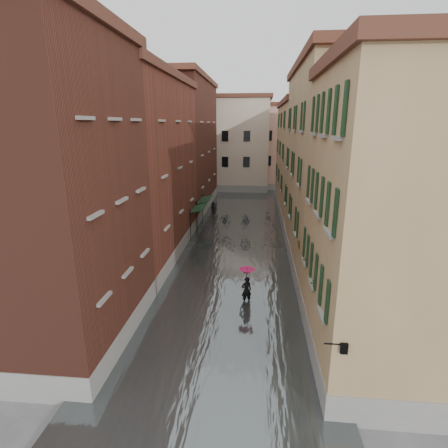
% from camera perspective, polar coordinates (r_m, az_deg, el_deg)
% --- Properties ---
extents(ground, '(120.00, 120.00, 0.00)m').
position_cam_1_polar(ground, '(18.34, -0.26, -15.53)').
color(ground, '#575759').
rests_on(ground, ground).
extents(floodwater, '(10.00, 60.00, 0.20)m').
position_cam_1_polar(floodwater, '(30.13, 2.22, -2.36)').
color(floodwater, '#4C5354').
rests_on(floodwater, ground).
extents(building_left_near, '(6.00, 8.00, 13.00)m').
position_cam_1_polar(building_left_near, '(16.33, -26.37, 3.42)').
color(building_left_near, '#5E2B1F').
rests_on(building_left_near, ground).
extents(building_left_mid, '(6.00, 14.00, 12.50)m').
position_cam_1_polar(building_left_mid, '(26.22, -13.79, 8.24)').
color(building_left_mid, maroon).
rests_on(building_left_mid, ground).
extents(building_left_far, '(6.00, 16.00, 14.00)m').
position_cam_1_polar(building_left_far, '(40.55, -6.88, 12.25)').
color(building_left_far, '#5E2B1F').
rests_on(building_left_far, ground).
extents(building_right_near, '(6.00, 8.00, 11.50)m').
position_cam_1_polar(building_right_near, '(15.09, 26.34, -0.45)').
color(building_right_near, '#987F4E').
rests_on(building_right_near, ground).
extents(building_right_mid, '(6.00, 14.00, 13.00)m').
position_cam_1_polar(building_right_mid, '(25.33, 18.01, 8.23)').
color(building_right_mid, tan).
rests_on(building_right_mid, ground).
extents(building_right_far, '(6.00, 16.00, 11.50)m').
position_cam_1_polar(building_right_far, '(40.10, 13.46, 10.10)').
color(building_right_far, '#987F4E').
rests_on(building_right_far, ground).
extents(building_end_cream, '(12.00, 9.00, 13.00)m').
position_cam_1_polar(building_end_cream, '(53.83, 0.63, 12.73)').
color(building_end_cream, beige).
rests_on(building_end_cream, ground).
extents(building_end_pink, '(10.00, 9.00, 12.00)m').
position_cam_1_polar(building_end_pink, '(55.84, 10.26, 12.09)').
color(building_end_pink, '#D1A393').
rests_on(building_end_pink, ground).
extents(awning_near, '(1.09, 2.80, 2.80)m').
position_cam_1_polar(awning_near, '(30.47, -4.23, 2.44)').
color(awning_near, black).
rests_on(awning_near, ground).
extents(awning_far, '(1.09, 3.36, 2.80)m').
position_cam_1_polar(awning_far, '(33.89, -3.22, 3.88)').
color(awning_far, black).
rests_on(awning_far, ground).
extents(wall_lantern, '(0.71, 0.22, 0.35)m').
position_cam_1_polar(wall_lantern, '(11.92, 18.86, -18.50)').
color(wall_lantern, black).
rests_on(wall_lantern, ground).
extents(window_planters, '(0.59, 6.00, 0.84)m').
position_cam_1_polar(window_planters, '(17.23, 13.67, -5.13)').
color(window_planters, brown).
rests_on(window_planters, ground).
extents(pedestrian_main, '(0.88, 0.88, 2.06)m').
position_cam_1_polar(pedestrian_main, '(19.36, 3.69, -9.65)').
color(pedestrian_main, black).
rests_on(pedestrian_main, ground).
extents(pedestrian_far, '(1.00, 0.91, 1.67)m').
position_cam_1_polar(pedestrian_far, '(36.97, -1.73, 2.31)').
color(pedestrian_far, black).
rests_on(pedestrian_far, ground).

